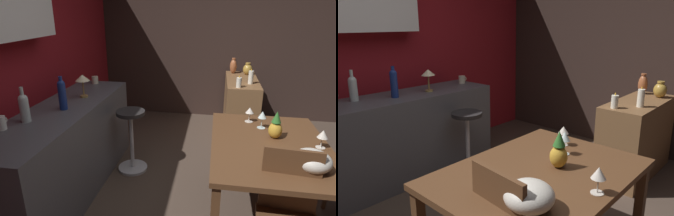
% 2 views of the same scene
% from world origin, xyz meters
% --- Properties ---
extents(ground_plane, '(9.00, 9.00, 0.00)m').
position_xyz_m(ground_plane, '(0.00, 0.00, 0.00)').
color(ground_plane, '#47382D').
extents(wall_side_right, '(0.10, 4.40, 2.60)m').
position_xyz_m(wall_side_right, '(2.55, 0.30, 1.30)').
color(wall_side_right, '#33231E').
rests_on(wall_side_right, ground_plane).
extents(dining_table, '(1.31, 0.95, 0.74)m').
position_xyz_m(dining_table, '(-0.05, -0.33, 0.66)').
color(dining_table, '#56351E').
rests_on(dining_table, ground_plane).
extents(kitchen_counter, '(2.10, 0.60, 0.90)m').
position_xyz_m(kitchen_counter, '(0.06, 1.57, 0.45)').
color(kitchen_counter, '#4C4C51').
rests_on(kitchen_counter, ground_plane).
extents(sideboard_cabinet, '(1.10, 0.44, 0.82)m').
position_xyz_m(sideboard_cabinet, '(1.85, -0.24, 0.41)').
color(sideboard_cabinet, brown).
rests_on(sideboard_cabinet, ground_plane).
extents(chair_near_window, '(0.44, 0.44, 0.92)m').
position_xyz_m(chair_near_window, '(-0.61, -0.39, 0.50)').
color(chair_near_window, '#56351E').
rests_on(chair_near_window, ground_plane).
extents(bar_stool, '(0.34, 0.34, 0.73)m').
position_xyz_m(bar_stool, '(0.55, 1.05, 0.39)').
color(bar_stool, '#262323').
rests_on(bar_stool, ground_plane).
extents(wine_glass_left, '(0.08, 0.08, 0.15)m').
position_xyz_m(wine_glass_left, '(-0.06, -0.72, 0.85)').
color(wine_glass_left, silver).
rests_on(wine_glass_left, dining_table).
extents(wine_glass_right, '(0.08, 0.08, 0.16)m').
position_xyz_m(wine_glass_right, '(0.27, -0.30, 0.86)').
color(wine_glass_right, silver).
rests_on(wine_glass_right, dining_table).
extents(wine_glass_center, '(0.08, 0.08, 0.15)m').
position_xyz_m(wine_glass_center, '(0.41, -0.20, 0.85)').
color(wine_glass_center, silver).
rests_on(wine_glass_center, dining_table).
extents(pineapple_centerpiece, '(0.11, 0.11, 0.24)m').
position_xyz_m(pineapple_centerpiece, '(0.07, -0.38, 0.84)').
color(pineapple_centerpiece, gold).
rests_on(pineapple_centerpiece, dining_table).
extents(fruit_bowl, '(0.25, 0.25, 0.15)m').
position_xyz_m(fruit_bowl, '(-0.43, -0.54, 0.81)').
color(fruit_bowl, beige).
rests_on(fruit_bowl, dining_table).
extents(wine_bottle_cobalt, '(0.07, 0.07, 0.31)m').
position_xyz_m(wine_bottle_cobalt, '(0.03, 1.53, 1.05)').
color(wine_bottle_cobalt, navy).
rests_on(wine_bottle_cobalt, kitchen_counter).
extents(wine_bottle_clear, '(0.08, 0.08, 0.30)m').
position_xyz_m(wine_bottle_clear, '(-0.31, 1.68, 1.03)').
color(wine_bottle_clear, silver).
rests_on(wine_bottle_clear, kitchen_counter).
extents(cup_cream, '(0.11, 0.08, 0.09)m').
position_xyz_m(cup_cream, '(0.98, 1.62, 0.95)').
color(cup_cream, beige).
rests_on(cup_cream, kitchen_counter).
extents(cup_white, '(0.11, 0.08, 0.11)m').
position_xyz_m(cup_white, '(-0.49, 1.77, 0.95)').
color(cup_white, white).
rests_on(cup_white, kitchen_counter).
extents(counter_lamp, '(0.15, 0.15, 0.24)m').
position_xyz_m(counter_lamp, '(0.42, 1.51, 1.09)').
color(counter_lamp, '#A58447').
rests_on(counter_lamp, kitchen_counter).
extents(pillar_candle_tall, '(0.07, 0.07, 0.15)m').
position_xyz_m(pillar_candle_tall, '(1.39, -0.16, 0.88)').
color(pillar_candle_tall, white).
rests_on(pillar_candle_tall, sideboard_cabinet).
extents(pillar_candle_short, '(0.07, 0.07, 0.20)m').
position_xyz_m(pillar_candle_short, '(1.61, -0.32, 0.91)').
color(pillar_candle_short, white).
rests_on(pillar_candle_short, sideboard_cabinet).
extents(vase_copper, '(0.10, 0.10, 0.24)m').
position_xyz_m(vase_copper, '(2.23, -0.12, 0.93)').
color(vase_copper, '#B26038').
rests_on(vase_copper, sideboard_cabinet).
extents(vase_brass, '(0.14, 0.14, 0.18)m').
position_xyz_m(vase_brass, '(2.17, -0.33, 0.90)').
color(vase_brass, '#B78C38').
rests_on(vase_brass, sideboard_cabinet).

